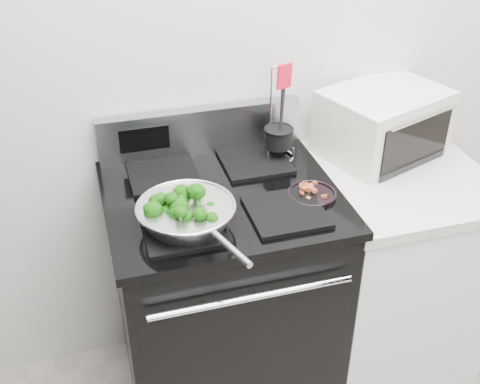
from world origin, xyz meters
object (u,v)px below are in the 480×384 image
object	(u,v)px
skillet	(187,213)
utensil_holder	(278,142)
bacon_plate	(312,192)
gas_range	(223,295)
toaster_oven	(383,123)

from	to	relation	value
skillet	utensil_holder	world-z (taller)	utensil_holder
bacon_plate	utensil_holder	bearing A→B (deg)	95.00
gas_range	bacon_plate	distance (m)	0.57
gas_range	toaster_oven	world-z (taller)	toaster_oven
gas_range	bacon_plate	xyz separation A→B (m)	(0.29, -0.10, 0.48)
skillet	utensil_holder	xyz separation A→B (m)	(0.41, 0.33, 0.02)
gas_range	utensil_holder	size ratio (longest dim) A/B	3.03
bacon_plate	toaster_oven	world-z (taller)	toaster_oven
gas_range	bacon_plate	bearing A→B (deg)	-18.94
gas_range	utensil_holder	distance (m)	0.62
utensil_holder	gas_range	bearing A→B (deg)	-160.62
gas_range	skillet	xyz separation A→B (m)	(-0.15, -0.16, 0.51)
gas_range	toaster_oven	distance (m)	0.89
bacon_plate	utensil_holder	distance (m)	0.28
toaster_oven	skillet	bearing A→B (deg)	-178.39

